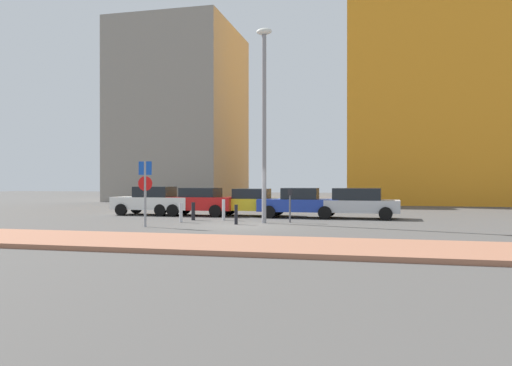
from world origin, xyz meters
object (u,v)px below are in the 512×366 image
traffic_bollard_edge (193,211)px  parked_car_blue (299,203)px  parking_sign_post (145,185)px  parked_car_red (195,201)px  traffic_bollard_near (236,215)px  parked_car_silver (356,203)px  traffic_bollard_mid (224,210)px  parked_car_yellow (251,202)px  traffic_bollard_far (181,213)px  parked_car_white (154,201)px  street_lamp (264,111)px  parking_meter (290,201)px

traffic_bollard_edge → parked_car_blue: bearing=31.5°
parking_sign_post → parked_car_red: bearing=93.0°
traffic_bollard_near → parked_car_silver: bearing=43.4°
parked_car_blue → traffic_bollard_mid: 4.15m
parked_car_yellow → traffic_bollard_edge: (-1.97, -3.45, -0.33)m
traffic_bollard_mid → traffic_bollard_near: bearing=-59.8°
parked_car_red → traffic_bollard_near: 6.03m
parked_car_red → parked_car_silver: (8.59, -0.12, 0.02)m
parked_car_silver → traffic_bollard_mid: bearing=-157.1°
parked_car_silver → traffic_bollard_near: bearing=-136.6°
parked_car_yellow → traffic_bollard_near: 5.25m
parked_car_silver → traffic_bollard_far: 8.74m
parked_car_yellow → traffic_bollard_edge: bearing=-119.7°
parked_car_yellow → parked_car_silver: 5.60m
parked_car_white → parked_car_red: bearing=0.9°
parked_car_blue → parked_car_silver: 2.86m
parked_car_red → street_lamp: bearing=-38.9°
parking_sign_post → traffic_bollard_near: parking_sign_post is taller
parking_meter → traffic_bollard_mid: (-3.30, 0.57, -0.47)m
traffic_bollard_mid → parked_car_white: bearing=151.2°
parked_car_white → traffic_bollard_far: (3.32, -4.28, -0.35)m
parking_sign_post → traffic_bollard_far: bearing=76.5°
parked_car_silver → traffic_bollard_mid: 6.66m
parked_car_yellow → traffic_bollard_mid: (-0.56, -3.13, -0.25)m
parked_car_yellow → traffic_bollard_near: size_ratio=4.73×
parked_car_yellow → traffic_bollard_far: size_ratio=4.56×
parking_sign_post → street_lamp: street_lamp is taller
parked_car_white → parking_sign_post: parking_sign_post is taller
parked_car_blue → parking_sign_post: (-5.37, -6.56, 0.93)m
parked_car_yellow → traffic_bollard_far: 5.19m
traffic_bollard_near → parked_car_yellow: bearing=97.1°
parked_car_silver → traffic_bollard_near: 6.79m
traffic_bollard_near → street_lamp: bearing=44.5°
parked_car_yellow → parked_car_silver: bearing=-5.6°
parked_car_silver → parking_sign_post: 10.59m
parked_car_yellow → parked_car_blue: (2.71, -0.58, 0.01)m
traffic_bollard_far → traffic_bollard_mid: bearing=46.6°
parked_car_red → parking_sign_post: parking_sign_post is taller
traffic_bollard_near → parking_meter: bearing=35.6°
parking_sign_post → traffic_bollard_mid: 4.69m
parking_sign_post → parking_meter: (5.41, 3.45, -0.73)m
parked_car_yellow → parked_car_silver: parked_car_silver is taller
parking_meter → traffic_bollard_far: 4.97m
parked_car_yellow → parked_car_blue: size_ratio=0.98×
parked_car_white → traffic_bollard_edge: bearing=-41.1°
street_lamp → traffic_bollard_far: size_ratio=9.81×
parked_car_blue → traffic_bollard_mid: parked_car_blue is taller
parked_car_white → parked_car_yellow: bearing=4.9°
parked_car_red → traffic_bollard_mid: 3.66m
parked_car_white → street_lamp: bearing=-27.9°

